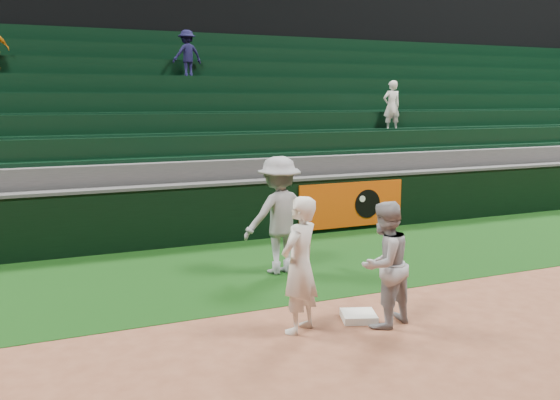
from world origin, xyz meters
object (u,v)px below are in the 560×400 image
at_px(baserunner, 384,264).
at_px(base_coach, 279,215).
at_px(first_base, 359,316).
at_px(first_baseman, 300,265).

height_order(baserunner, base_coach, base_coach).
xyz_separation_m(baserunner, base_coach, (-0.23, 2.83, 0.18)).
bearing_deg(base_coach, baserunner, 86.58).
relative_size(first_base, base_coach, 0.22).
height_order(first_base, first_baseman, first_baseman).
bearing_deg(base_coach, first_base, 82.92).
bearing_deg(first_base, first_baseman, -177.17).
height_order(first_baseman, baserunner, first_baseman).
relative_size(first_baseman, base_coach, 0.88).
bearing_deg(first_baseman, base_coach, -141.18).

